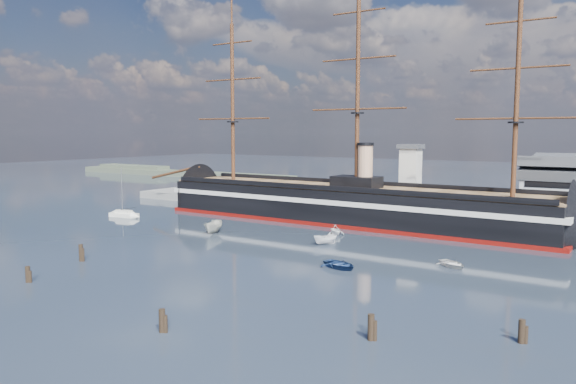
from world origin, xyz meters
The scene contains 16 objects.
ground centered at (0.00, 40.00, 0.00)m, with size 600.00×600.00×0.00m, color #1C242B.
quay centered at (10.00, 76.00, 0.00)m, with size 180.00×18.00×2.00m, color slate.
quay_tower centered at (3.00, 73.00, 9.75)m, with size 5.00×5.00×15.00m.
shoreline centered at (-139.23, 135.00, 1.45)m, with size 120.00×10.00×4.00m.
warship centered at (-7.86, 60.00, 4.04)m, with size 113.01×17.75×53.94m.
sailboat centered at (-53.29, 38.24, 0.74)m, with size 7.51×3.26×11.62m.
motorboat_a centered at (-21.76, 33.44, 0.00)m, with size 7.63×2.80×3.05m, color beige.
motorboat_b centered at (12.12, 22.15, 0.00)m, with size 3.59×1.44×1.68m, color navy.
motorboat_c centered at (1.78, 36.15, 0.00)m, with size 5.39×1.98×2.16m, color white.
motorboat_d centered at (-1.11, 45.16, 0.00)m, with size 6.15×2.67×2.26m, color white.
motorboat_e centered at (25.57, 31.97, 0.00)m, with size 3.07×1.23×1.43m, color silver.
piling_near_left centered at (-18.61, -7.21, 0.00)m, with size 0.64×0.64×2.86m, color black.
piling_near_mid centered at (9.84, -10.68, 0.00)m, with size 0.64×0.64×3.06m, color black.
piling_near_right centered at (27.99, -1.28, 0.00)m, with size 0.64×0.64×3.26m, color black.
piling_far_right centered at (40.10, 5.83, 0.00)m, with size 0.64×0.64×2.98m, color black.
piling_extra centered at (-23.17, 4.34, 0.00)m, with size 0.64×0.64×3.35m, color black.
Camera 1 is at (49.77, -48.67, 19.72)m, focal length 35.00 mm.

